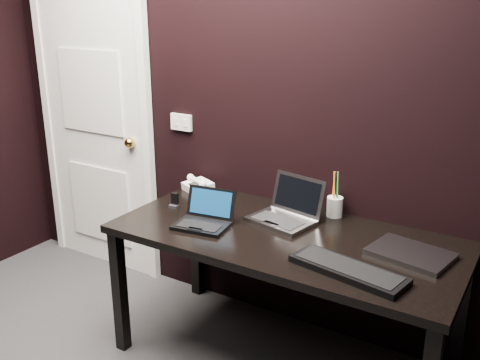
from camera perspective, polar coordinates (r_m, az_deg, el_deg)
The scene contains 11 objects.
wall_back at distance 2.95m, azimuth 3.45°, elevation 8.30°, with size 4.00×4.00×0.00m, color black.
door at distance 3.79m, azimuth -15.17°, elevation 6.05°, with size 0.99×0.10×2.14m.
wall_switch at distance 3.30m, azimuth -6.28°, elevation 6.15°, with size 0.15×0.02×0.10m.
desk at distance 2.67m, azimuth 4.79°, elevation -7.26°, with size 1.70×0.80×0.74m.
netbook at distance 2.72m, azimuth -3.84°, elevation -4.16°, with size 0.30×0.27×0.17m.
silver_laptop at distance 2.77m, azimuth 4.89°, elevation -3.57°, with size 0.36×0.34×0.22m.
ext_keyboard at distance 2.31m, azimuth 11.46°, elevation -9.34°, with size 0.52×0.26×0.03m.
closed_laptop at distance 2.52m, azimuth 17.73°, elevation -7.50°, with size 0.38×0.31×0.02m.
desk_phone at distance 3.21m, azimuth -4.53°, elevation -0.59°, with size 0.21×0.20×0.10m.
mobile_phone at distance 2.97m, azimuth -7.00°, elevation -2.35°, with size 0.05×0.04×0.08m.
pen_cup at distance 2.86m, azimuth 10.06°, elevation -2.73°, with size 0.10×0.10×0.25m.
Camera 1 is at (1.37, -0.76, 1.82)m, focal length 40.00 mm.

